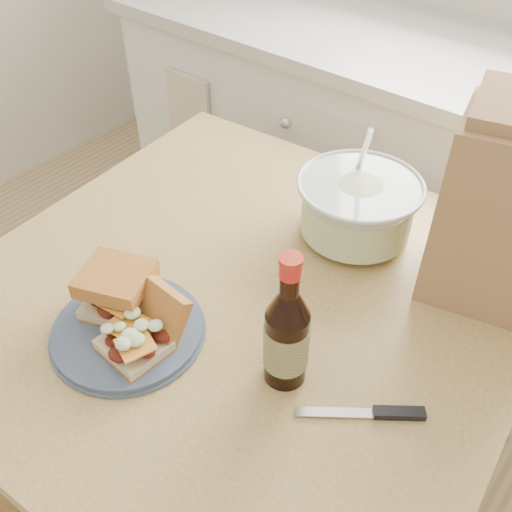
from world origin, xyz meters
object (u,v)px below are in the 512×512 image
Objects in this scene: dining_table at (244,332)px; coleslaw_bowl at (357,210)px; plate at (128,331)px; beer_bottle at (287,336)px.

coleslaw_bowl is at bearing 70.00° from dining_table.
beer_bottle is (0.25, 0.10, 0.09)m from plate.
plate reaches higher than dining_table.
beer_bottle reaches higher than coleslaw_bowl.
plate is 0.49m from coleslaw_bowl.
beer_bottle is at bearing 21.96° from plate.
beer_bottle reaches higher than dining_table.
coleslaw_bowl is at bearing 72.07° from plate.
plate is at bearing -107.93° from coleslaw_bowl.
dining_table is 0.25m from plate.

